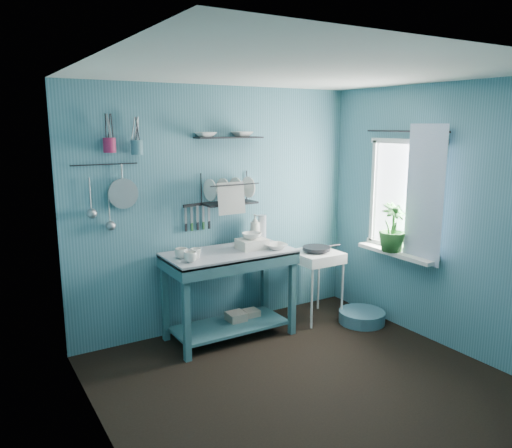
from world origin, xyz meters
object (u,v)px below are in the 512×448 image
utensil_cup_teal (137,147)px  storage_tin_large (236,323)px  hotplate_stand (315,285)px  soap_bottle (255,228)px  colander (123,194)px  wash_tub (252,244)px  frying_pan (316,248)px  mug_left (191,257)px  floor_basin (362,317)px  mug_mid (196,253)px  water_bottle (262,228)px  mug_right (182,253)px  potted_plant (393,227)px  utensil_cup_magenta (110,145)px  storage_tin_small (251,319)px  dish_rack (230,189)px

utensil_cup_teal → storage_tin_large: utensil_cup_teal is taller
hotplate_stand → utensil_cup_teal: 2.41m
soap_bottle → colander: (-1.34, 0.13, 0.45)m
wash_tub → frying_pan: 0.81m
mug_left → storage_tin_large: mug_left is taller
frying_pan → floor_basin: bearing=-46.1°
mug_left → soap_bottle: size_ratio=0.41×
mug_mid → soap_bottle: (0.80, 0.26, 0.10)m
water_bottle → hotplate_stand: (0.52, -0.27, -0.65)m
mug_right → potted_plant: size_ratio=0.25×
mug_right → water_bottle: water_bottle is taller
utensil_cup_magenta → water_bottle: bearing=-2.8°
mug_right → utensil_cup_teal: size_ratio=0.95×
water_bottle → utensil_cup_teal: (-1.30, 0.08, 0.88)m
mug_right → potted_plant: potted_plant is taller
mug_left → utensil_cup_magenta: size_ratio=0.95×
colander → storage_tin_large: bearing=-15.1°
mug_right → water_bottle: (1.02, 0.22, 0.09)m
frying_pan → colander: bearing=169.1°
mug_right → storage_tin_large: bearing=4.8°
storage_tin_small → floor_basin: size_ratio=0.40×
frying_pan → dish_rack: bearing=161.7°
mug_mid → mug_right: mug_right is taller
utensil_cup_teal → colander: (-0.14, 0.03, -0.42)m
soap_bottle → storage_tin_large: size_ratio=1.36×
mug_right → wash_tub: wash_tub is taller
soap_bottle → hotplate_stand: bearing=-22.1°
soap_bottle → water_bottle: 0.10m
mug_left → dish_rack: size_ratio=0.22×
mug_mid → mug_right: (-0.12, 0.06, 0.00)m
soap_bottle → frying_pan: (0.62, -0.25, -0.24)m
utensil_cup_teal → water_bottle: bearing=-3.3°
soap_bottle → dish_rack: 0.52m
utensil_cup_magenta → storage_tin_small: bearing=-9.2°
wash_tub → dish_rack: size_ratio=0.51×
water_bottle → potted_plant: size_ratio=0.56×
utensil_cup_magenta → potted_plant: 2.88m
mug_right → frying_pan: size_ratio=0.41×
mug_left → floor_basin: mug_left is taller
dish_rack → utensil_cup_magenta: 1.26m
utensil_cup_magenta → mug_left: bearing=-39.7°
soap_bottle → utensil_cup_magenta: 1.71m
wash_tub → utensil_cup_magenta: size_ratio=2.15×
dish_rack → utensil_cup_teal: bearing=-173.5°
utensil_cup_magenta → storage_tin_small: (1.33, -0.22, -1.84)m
floor_basin → soap_bottle: bearing=147.5°
hotplate_stand → dish_rack: 1.45m
mug_mid → soap_bottle: size_ratio=0.33×
wash_tub → storage_tin_large: (-0.15, 0.07, -0.83)m
utensil_cup_magenta → potted_plant: bearing=-20.0°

